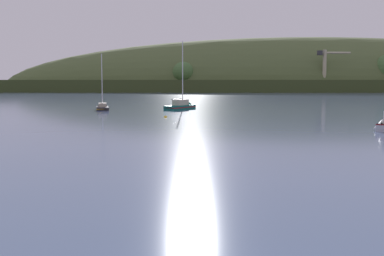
{
  "coord_description": "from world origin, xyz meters",
  "views": [
    {
      "loc": [
        -0.01,
        -10.31,
        5.35
      ],
      "look_at": [
        -4.48,
        27.64,
        1.63
      ],
      "focal_mm": 45.15,
      "sensor_mm": 36.0,
      "label": 1
    }
  ],
  "objects_px": {
    "sailboat_near_mooring": "(102,108)",
    "mooring_buoy_midchannel": "(166,117)",
    "dockside_crane": "(325,71)",
    "sailboat_midwater_white": "(183,107)"
  },
  "relations": [
    {
      "from": "mooring_buoy_midchannel",
      "to": "sailboat_midwater_white",
      "type": "bearing_deg",
      "value": 90.59
    },
    {
      "from": "sailboat_near_mooring",
      "to": "mooring_buoy_midchannel",
      "type": "distance_m",
      "value": 22.99
    },
    {
      "from": "sailboat_near_mooring",
      "to": "mooring_buoy_midchannel",
      "type": "height_order",
      "value": "sailboat_near_mooring"
    },
    {
      "from": "sailboat_near_mooring",
      "to": "mooring_buoy_midchannel",
      "type": "xyz_separation_m",
      "value": [
        15.02,
        -17.4,
        -0.24
      ]
    },
    {
      "from": "sailboat_midwater_white",
      "to": "mooring_buoy_midchannel",
      "type": "bearing_deg",
      "value": -153.87
    },
    {
      "from": "dockside_crane",
      "to": "sailboat_near_mooring",
      "type": "relative_size",
      "value": 1.81
    },
    {
      "from": "dockside_crane",
      "to": "mooring_buoy_midchannel",
      "type": "distance_m",
      "value": 181.84
    },
    {
      "from": "sailboat_near_mooring",
      "to": "dockside_crane",
      "type": "bearing_deg",
      "value": -40.15
    },
    {
      "from": "sailboat_near_mooring",
      "to": "sailboat_midwater_white",
      "type": "relative_size",
      "value": 0.83
    },
    {
      "from": "dockside_crane",
      "to": "mooring_buoy_midchannel",
      "type": "height_order",
      "value": "dockside_crane"
    }
  ]
}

